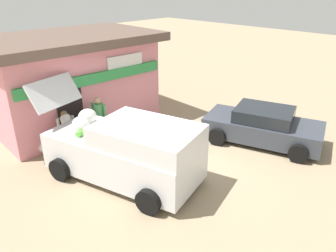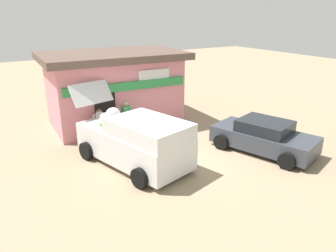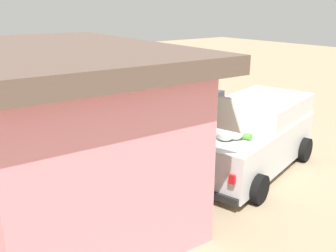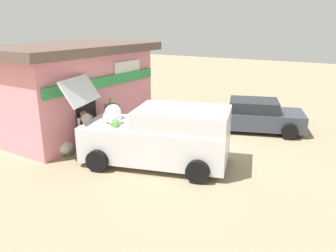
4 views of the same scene
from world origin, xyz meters
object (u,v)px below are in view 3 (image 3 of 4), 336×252
(customer_bending, at_px, (190,164))
(delivery_van, at_px, (251,135))
(parked_sedan, at_px, (181,102))
(storefront_bar, at_px, (60,127))
(vendor_standing, at_px, (161,144))
(paint_bucket, at_px, (121,142))
(unloaded_banana_pile, at_px, (176,210))

(customer_bending, bearing_deg, delivery_van, -80.65)
(parked_sedan, distance_m, customer_bending, 6.54)
(storefront_bar, bearing_deg, vendor_standing, -100.14)
(parked_sedan, bearing_deg, delivery_van, 162.28)
(storefront_bar, height_order, customer_bending, storefront_bar)
(customer_bending, xyz_separation_m, paint_bucket, (3.69, -0.41, -0.68))
(storefront_bar, distance_m, parked_sedan, 7.30)
(delivery_van, xyz_separation_m, unloaded_banana_pile, (-0.88, 3.21, -0.68))
(parked_sedan, height_order, customer_bending, customer_bending)
(vendor_standing, relative_size, paint_bucket, 4.34)
(storefront_bar, relative_size, paint_bucket, 16.92)
(parked_sedan, distance_m, vendor_standing, 5.65)
(unloaded_banana_pile, distance_m, paint_bucket, 4.33)
(parked_sedan, height_order, unloaded_banana_pile, parked_sedan)
(unloaded_banana_pile, relative_size, paint_bucket, 2.51)
(storefront_bar, bearing_deg, delivery_van, -103.74)
(delivery_van, height_order, vendor_standing, delivery_van)
(paint_bucket, bearing_deg, storefront_bar, 128.79)
(vendor_standing, xyz_separation_m, customer_bending, (-1.14, 0.05, -0.12))
(parked_sedan, xyz_separation_m, customer_bending, (-5.18, 3.98, 0.28))
(storefront_bar, distance_m, delivery_van, 4.91)
(vendor_standing, bearing_deg, storefront_bar, 79.86)
(parked_sedan, distance_m, paint_bucket, 3.89)
(unloaded_banana_pile, bearing_deg, storefront_bar, 36.25)
(delivery_van, distance_m, customer_bending, 2.48)
(delivery_van, bearing_deg, paint_bucket, 31.83)
(delivery_van, distance_m, paint_bucket, 3.93)
(vendor_standing, bearing_deg, parked_sedan, -44.23)
(vendor_standing, height_order, unloaded_banana_pile, vendor_standing)
(parked_sedan, bearing_deg, unloaded_banana_pile, 140.10)
(unloaded_banana_pile, xyz_separation_m, paint_bucket, (4.17, -1.17, -0.03))
(customer_bending, xyz_separation_m, unloaded_banana_pile, (-0.48, 0.76, -0.65))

